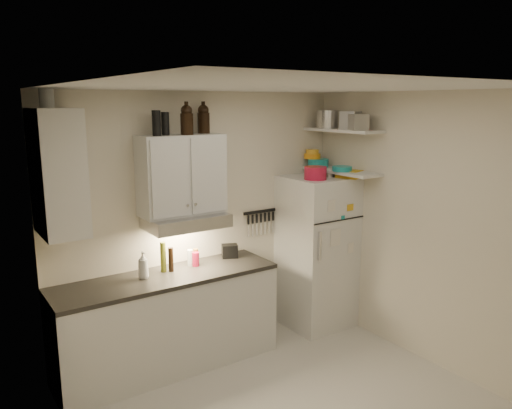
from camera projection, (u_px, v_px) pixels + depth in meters
ceiling at (297, 86)px, 3.61m from camera, size 3.20×3.00×0.02m
back_wall at (202, 221)px, 5.09m from camera, size 3.20×0.02×2.60m
left_wall at (83, 305)px, 2.98m from camera, size 0.02×3.00×2.60m
right_wall at (427, 230)px, 4.76m from camera, size 0.02×3.00×2.60m
base_cabinet at (168, 324)px, 4.71m from camera, size 2.10×0.60×0.88m
countertop at (167, 277)px, 4.62m from camera, size 2.10×0.62×0.04m
upper_cabinet at (182, 175)px, 4.68m from camera, size 0.80×0.33×0.75m
side_cabinet at (58, 173)px, 3.92m from camera, size 0.33×0.55×1.00m
range_hood at (186, 221)px, 4.72m from camera, size 0.76×0.46×0.12m
fridge at (317, 252)px, 5.59m from camera, size 0.70×0.68×1.70m
shelf_hi at (342, 130)px, 5.32m from camera, size 0.30×0.95×0.03m
shelf_lo at (341, 171)px, 5.41m from camera, size 0.30×0.95×0.03m
knife_strip at (260, 212)px, 5.46m from camera, size 0.42×0.02×0.03m
dutch_oven at (315, 173)px, 5.21m from camera, size 0.31×0.31×0.14m
book_stack at (349, 174)px, 5.33m from camera, size 0.26×0.29×0.08m
spice_jar at (330, 173)px, 5.38m from camera, size 0.06×0.06×0.09m
stock_pot at (329, 119)px, 5.51m from camera, size 0.33×0.33×0.19m
tin_a at (350, 120)px, 5.20m from camera, size 0.24×0.22×0.19m
tin_b at (359, 122)px, 5.04m from camera, size 0.21×0.21×0.16m
bowl_teal at (318, 163)px, 5.64m from camera, size 0.23×0.23×0.09m
bowl_orange at (312, 156)px, 5.64m from camera, size 0.19×0.19×0.06m
bowl_yellow at (312, 152)px, 5.63m from camera, size 0.15×0.15×0.05m
plates at (342, 169)px, 5.29m from camera, size 0.26×0.26×0.05m
growler_a at (187, 120)px, 4.53m from camera, size 0.15×0.15×0.28m
growler_b at (203, 119)px, 4.77m from camera, size 0.14×0.14×0.28m
thermos_a at (165, 124)px, 4.48m from camera, size 0.09×0.09×0.21m
thermos_b at (156, 123)px, 4.39m from camera, size 0.09×0.09×0.22m
side_jar at (46, 98)px, 3.86m from camera, size 0.14×0.14×0.15m
soap_bottle at (143, 264)px, 4.51m from camera, size 0.11×0.11×0.28m
pepper_mill at (196, 257)px, 4.91m from camera, size 0.07×0.07×0.16m
oil_bottle at (163, 257)px, 4.69m from camera, size 0.06×0.06×0.29m
vinegar_bottle at (171, 260)px, 4.70m from camera, size 0.05×0.05×0.23m
clear_bottle at (190, 258)px, 4.87m from camera, size 0.07×0.07×0.16m
red_jar at (196, 259)px, 4.87m from camera, size 0.09×0.09×0.14m
caddy at (230, 251)px, 5.14m from camera, size 0.19×0.17×0.14m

